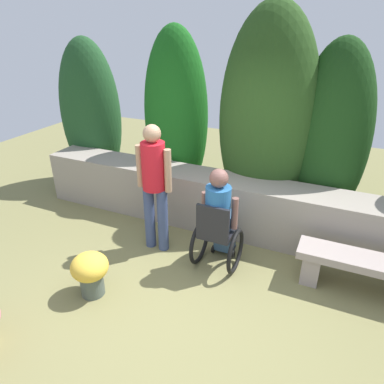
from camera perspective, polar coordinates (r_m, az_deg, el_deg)
The scene contains 7 objects.
ground_plane at distance 4.09m, azimuth -1.50°, elevation -17.87°, with size 13.52×13.52×0.00m, color olive.
stone_retaining_wall at distance 5.19m, azimuth 6.87°, elevation -2.16°, with size 6.29×0.60×0.81m, color gray.
hedge_backdrop at distance 5.42m, azimuth 8.13°, elevation 10.09°, with size 6.81×0.97×3.09m.
stone_bench at distance 4.51m, azimuth 25.81°, elevation -11.15°, with size 1.46×0.39×0.46m.
person_in_wheelchair at distance 4.34m, azimuth 4.32°, elevation -4.78°, with size 0.53×0.66×1.33m.
person_standing_companion at distance 4.52m, azimuth -6.05°, elevation 1.77°, with size 0.49×0.30×1.72m.
flower_pot_purple_near at distance 4.20m, azimuth -15.97°, elevation -12.06°, with size 0.42×0.42×0.53m.
Camera 1 is at (1.31, -2.65, 2.83)m, focal length 33.33 mm.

